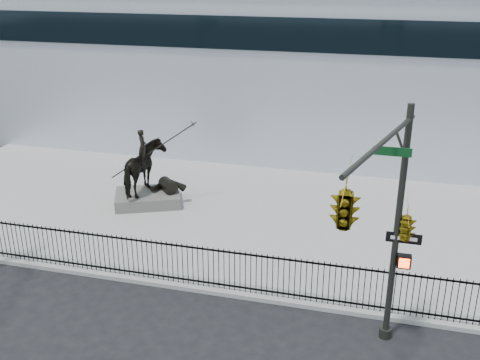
# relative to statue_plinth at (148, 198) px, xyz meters

# --- Properties ---
(ground) EXTENTS (120.00, 120.00, 0.00)m
(ground) POSITION_rel_statue_plinth_xyz_m (3.47, -7.09, -0.41)
(ground) COLOR black
(ground) RESTS_ON ground
(plaza) EXTENTS (30.00, 12.00, 0.15)m
(plaza) POSITION_rel_statue_plinth_xyz_m (3.47, -0.09, -0.34)
(plaza) COLOR #9C9C99
(plaza) RESTS_ON ground
(building) EXTENTS (44.00, 14.00, 9.00)m
(building) POSITION_rel_statue_plinth_xyz_m (3.47, 12.91, 4.09)
(building) COLOR silver
(building) RESTS_ON ground
(picket_fence) EXTENTS (22.10, 0.10, 1.50)m
(picket_fence) POSITION_rel_statue_plinth_xyz_m (3.47, -5.84, 0.49)
(picket_fence) COLOR black
(picket_fence) RESTS_ON plaza
(statue_plinth) EXTENTS (3.35, 2.90, 0.53)m
(statue_plinth) POSITION_rel_statue_plinth_xyz_m (0.00, 0.00, 0.00)
(statue_plinth) COLOR #55524E
(statue_plinth) RESTS_ON plaza
(equestrian_statue) EXTENTS (3.33, 2.80, 3.06)m
(equestrian_statue) POSITION_rel_statue_plinth_xyz_m (0.05, 0.02, 1.37)
(equestrian_statue) COLOR black
(equestrian_statue) RESTS_ON statue_plinth
(traffic_signal_right) EXTENTS (2.17, 6.86, 7.00)m
(traffic_signal_right) POSITION_rel_statue_plinth_xyz_m (9.93, -9.10, 4.44)
(traffic_signal_right) COLOR #262823
(traffic_signal_right) RESTS_ON ground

